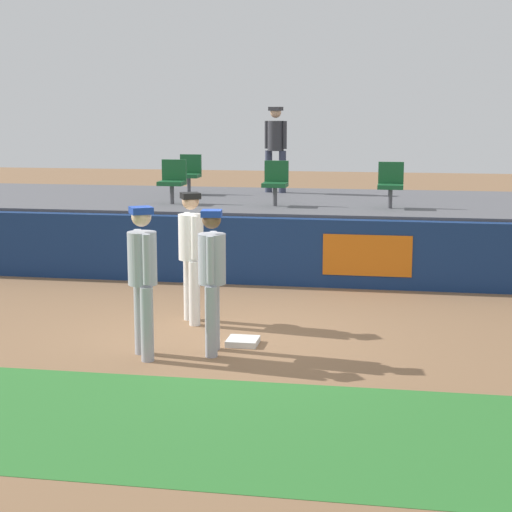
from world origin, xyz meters
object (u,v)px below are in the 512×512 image
at_px(seat_front_center, 276,181).
at_px(seat_front_left, 173,179).
at_px(player_coach_visitor, 143,271).
at_px(seat_back_left, 189,172).
at_px(seat_front_right, 391,182).
at_px(first_base, 243,341).
at_px(spectator_hooded, 276,143).
at_px(player_fielder_home, 191,248).
at_px(player_runner_visitor, 212,271).

bearing_deg(seat_front_center, seat_front_left, 179.99).
bearing_deg(player_coach_visitor, seat_back_left, 158.86).
bearing_deg(seat_front_right, first_base, -108.69).
bearing_deg(seat_front_center, spectator_hooded, 98.64).
bearing_deg(player_coach_visitor, seat_front_left, 160.65).
bearing_deg(seat_front_left, seat_front_center, -0.01).
relative_size(seat_front_right, seat_front_center, 1.00).
bearing_deg(spectator_hooded, player_fielder_home, 103.84).
bearing_deg(seat_front_left, seat_front_right, -0.00).
bearing_deg(player_fielder_home, player_runner_visitor, -4.12).
height_order(player_runner_visitor, seat_front_center, seat_front_center).
distance_m(player_runner_visitor, player_coach_visitor, 0.86).
xyz_separation_m(first_base, seat_front_right, (1.78, 5.25, 1.65)).
height_order(player_fielder_home, seat_front_left, seat_front_left).
relative_size(player_runner_visitor, spectator_hooded, 0.98).
bearing_deg(player_coach_visitor, first_base, 93.77).
distance_m(player_fielder_home, player_runner_visitor, 1.59).
xyz_separation_m(first_base, player_coach_visitor, (-1.10, -0.77, 1.05)).
bearing_deg(player_runner_visitor, player_fielder_home, -163.51).
xyz_separation_m(seat_back_left, seat_front_center, (2.13, -1.80, -0.00)).
xyz_separation_m(first_base, player_fielder_home, (-0.94, 1.01, 1.04)).
bearing_deg(seat_back_left, seat_front_center, -40.19).
height_order(player_coach_visitor, seat_front_center, seat_front_center).
distance_m(player_runner_visitor, seat_front_center, 5.73).
bearing_deg(seat_front_right, player_runner_visitor, -110.04).
bearing_deg(seat_front_left, player_fielder_home, -71.29).
height_order(player_runner_visitor, seat_front_left, seat_front_left).
xyz_separation_m(player_runner_visitor, seat_front_center, (-0.07, 5.69, 0.64)).
bearing_deg(player_fielder_home, spectator_hooded, 150.72).
xyz_separation_m(seat_front_center, spectator_hooded, (-0.38, 2.47, 0.60)).
bearing_deg(seat_back_left, player_coach_visitor, -79.83).
bearing_deg(first_base, player_runner_visitor, -124.05).
distance_m(seat_front_left, seat_front_center, 2.00).
bearing_deg(first_base, seat_front_center, 94.00).
relative_size(player_coach_visitor, spectator_hooded, 1.02).
relative_size(seat_front_left, seat_front_center, 1.00).
xyz_separation_m(seat_front_left, spectator_hooded, (1.63, 2.47, 0.60)).
bearing_deg(spectator_hooded, first_base, 110.98).
bearing_deg(player_fielder_home, seat_front_center, 144.72).
distance_m(player_runner_visitor, seat_back_left, 7.84).
xyz_separation_m(player_fielder_home, seat_front_center, (0.57, 4.23, 0.61)).
bearing_deg(spectator_hooded, seat_back_left, 36.47).
bearing_deg(seat_front_center, player_runner_visitor, -89.34).
relative_size(player_fielder_home, player_runner_visitor, 1.03).
distance_m(first_base, player_fielder_home, 1.73).
bearing_deg(spectator_hooded, player_coach_visitor, 103.11).
xyz_separation_m(player_runner_visitor, spectator_hooded, (-0.44, 8.17, 1.24)).
bearing_deg(spectator_hooded, seat_front_right, 151.01).
distance_m(player_fielder_home, seat_front_right, 5.07).
height_order(player_runner_visitor, spectator_hooded, spectator_hooded).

